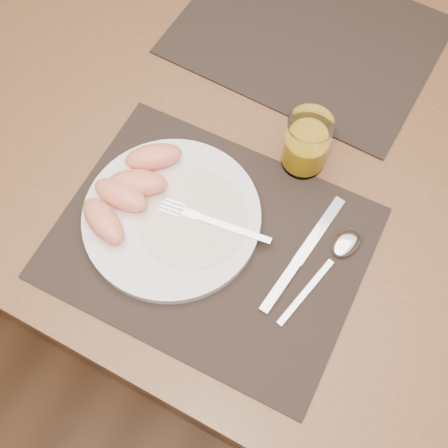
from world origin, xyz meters
TOP-DOWN VIEW (x-y plane):
  - ground at (0.00, 0.00)m, footprint 5.00×5.00m
  - table at (0.00, 0.00)m, footprint 1.40×0.90m
  - placemat_near at (0.01, -0.22)m, footprint 0.46×0.36m
  - placemat_far at (-0.03, 0.22)m, footprint 0.46×0.37m
  - plate at (-0.06, -0.21)m, footprint 0.27×0.27m
  - plate_dressing at (-0.03, -0.20)m, footprint 0.17×0.17m
  - fork at (-0.01, -0.20)m, footprint 0.18×0.04m
  - knife at (0.14, -0.19)m, footprint 0.04×0.22m
  - spoon at (0.19, -0.14)m, footprint 0.06×0.19m
  - juice_glass at (0.07, -0.03)m, footprint 0.07×0.07m
  - grapefruit_wedges at (-0.13, -0.21)m, footprint 0.11×0.21m

SIDE VIEW (x-z plane):
  - ground at x=0.00m, z-range 0.00..0.00m
  - table at x=0.00m, z-range 0.29..1.04m
  - placemat_near at x=0.01m, z-range 0.75..0.75m
  - placemat_far at x=-0.03m, z-range 0.75..0.75m
  - knife at x=0.14m, z-range 0.75..0.76m
  - spoon at x=0.19m, z-range 0.75..0.77m
  - plate at x=-0.06m, z-range 0.75..0.77m
  - plate_dressing at x=-0.03m, z-range 0.77..0.77m
  - fork at x=-0.01m, z-range 0.77..0.77m
  - grapefruit_wedges at x=-0.13m, z-range 0.77..0.81m
  - juice_glass at x=0.07m, z-range 0.75..0.85m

